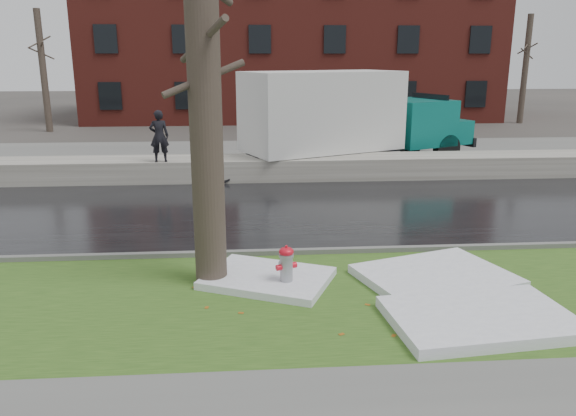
{
  "coord_description": "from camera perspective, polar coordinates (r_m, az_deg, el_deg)",
  "views": [
    {
      "loc": [
        -1.08,
        -10.13,
        4.08
      ],
      "look_at": [
        -0.25,
        1.17,
        1.0
      ],
      "focal_mm": 35.0,
      "sensor_mm": 36.0,
      "label": 1
    }
  ],
  "objects": [
    {
      "name": "fire_hydrant",
      "position": [
        10.04,
        -0.18,
        -5.86
      ],
      "size": [
        0.4,
        0.38,
        0.81
      ],
      "rotation": [
        0.0,
        0.0,
        0.38
      ],
      "color": "gray",
      "rests_on": "verge"
    },
    {
      "name": "snow_patch_near",
      "position": [
        10.83,
        14.76,
        -6.77
      ],
      "size": [
        3.1,
        2.72,
        0.16
      ],
      "primitive_type": "cube",
      "rotation": [
        0.0,
        0.0,
        0.32
      ],
      "color": "white",
      "rests_on": "verge"
    },
    {
      "name": "bg_tree_left",
      "position": [
        33.94,
        -23.62,
        12.73
      ],
      "size": [
        1.4,
        1.62,
        6.5
      ],
      "color": "brown",
      "rests_on": "ground"
    },
    {
      "name": "worker",
      "position": [
        18.61,
        -12.95,
        7.13
      ],
      "size": [
        0.65,
        0.47,
        1.67
      ],
      "primitive_type": "imported",
      "rotation": [
        0.0,
        0.0,
        3.26
      ],
      "color": "black",
      "rests_on": "snowbank"
    },
    {
      "name": "tree",
      "position": [
        9.76,
        -8.5,
        12.44
      ],
      "size": [
        1.41,
        1.61,
        7.14
      ],
      "rotation": [
        0.0,
        0.0,
        0.06
      ],
      "color": "brown",
      "rests_on": "verge"
    },
    {
      "name": "bg_tree_center",
      "position": [
        36.47,
        -12.35,
        13.71
      ],
      "size": [
        1.4,
        1.62,
        6.5
      ],
      "color": "brown",
      "rests_on": "ground"
    },
    {
      "name": "box_truck",
      "position": [
        21.05,
        6.15,
        9.15
      ],
      "size": [
        10.47,
        5.89,
        3.56
      ],
      "rotation": [
        0.0,
        0.0,
        0.41
      ],
      "color": "black",
      "rests_on": "ground"
    },
    {
      "name": "brick_building",
      "position": [
        40.25,
        0.16,
        16.53
      ],
      "size": [
        26.0,
        12.0,
        10.0
      ],
      "primitive_type": "cube",
      "color": "maroon",
      "rests_on": "ground"
    },
    {
      "name": "road",
      "position": [
        15.22,
        -0.0,
        -0.27
      ],
      "size": [
        60.0,
        7.0,
        0.03
      ],
      "primitive_type": "cube",
      "color": "black",
      "rests_on": "ground"
    },
    {
      "name": "curb",
      "position": [
        11.88,
        1.25,
        -4.52
      ],
      "size": [
        60.0,
        0.15,
        0.14
      ],
      "primitive_type": "cube",
      "color": "slate",
      "rests_on": "ground"
    },
    {
      "name": "snow_patch_side",
      "position": [
        9.39,
        18.98,
        -10.56
      ],
      "size": [
        2.97,
        2.08,
        0.18
      ],
      "primitive_type": "cube",
      "rotation": [
        0.0,
        0.0,
        0.1
      ],
      "color": "white",
      "rests_on": "verge"
    },
    {
      "name": "bg_tree_right",
      "position": [
        38.17,
        22.96,
        12.94
      ],
      "size": [
        1.4,
        1.62,
        6.5
      ],
      "color": "brown",
      "rests_on": "ground"
    },
    {
      "name": "snowbank",
      "position": [
        19.22,
        -0.93,
        4.1
      ],
      "size": [
        60.0,
        1.6,
        0.75
      ],
      "primitive_type": "cube",
      "color": "#B0ACA1",
      "rests_on": "ground"
    },
    {
      "name": "snow_patch_far",
      "position": [
        10.44,
        -2.08,
        -7.14
      ],
      "size": [
        2.66,
        2.35,
        0.14
      ],
      "primitive_type": "cube",
      "rotation": [
        0.0,
        0.0,
        -0.42
      ],
      "color": "white",
      "rests_on": "verge"
    },
    {
      "name": "ground",
      "position": [
        10.97,
        1.74,
        -6.62
      ],
      "size": [
        120.0,
        120.0,
        0.0
      ],
      "primitive_type": "plane",
      "color": "#47423D",
      "rests_on": "ground"
    },
    {
      "name": "verge",
      "position": [
        9.82,
        2.51,
        -9.22
      ],
      "size": [
        60.0,
        4.5,
        0.04
      ],
      "primitive_type": "cube",
      "color": "#2B4A18",
      "rests_on": "ground"
    },
    {
      "name": "parking_lot",
      "position": [
        23.5,
        -1.54,
        5.26
      ],
      "size": [
        60.0,
        9.0,
        0.03
      ],
      "primitive_type": "cube",
      "color": "slate",
      "rests_on": "ground"
    }
  ]
}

